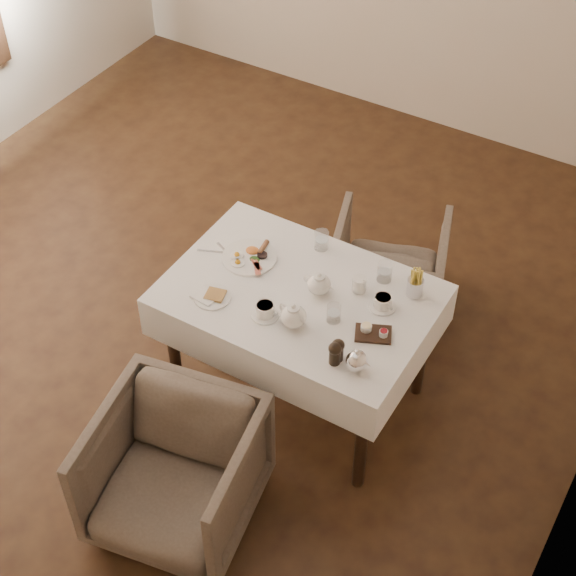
# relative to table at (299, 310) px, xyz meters

# --- Properties ---
(table) EXTENTS (1.28, 0.88, 0.75)m
(table) POSITION_rel_table_xyz_m (0.00, 0.00, 0.00)
(table) COLOR black
(table) RESTS_ON ground
(armchair_near) EXTENTS (0.82, 0.84, 0.66)m
(armchair_near) POSITION_rel_table_xyz_m (-0.11, -0.92, -0.31)
(armchair_near) COLOR #51473B
(armchair_near) RESTS_ON ground
(armchair_far) EXTENTS (0.79, 0.81, 0.58)m
(armchair_far) POSITION_rel_table_xyz_m (0.10, 0.85, -0.35)
(armchair_far) COLOR #51473B
(armchair_far) RESTS_ON ground
(breakfast_plate) EXTENTS (0.28, 0.28, 0.03)m
(breakfast_plate) POSITION_rel_table_xyz_m (-0.34, 0.09, 0.13)
(breakfast_plate) COLOR white
(breakfast_plate) RESTS_ON table
(side_plate) EXTENTS (0.18, 0.18, 0.02)m
(side_plate) POSITION_rel_table_xyz_m (-0.35, -0.25, 0.12)
(side_plate) COLOR white
(side_plate) RESTS_ON table
(teapot_centre) EXTENTS (0.16, 0.12, 0.13)m
(teapot_centre) POSITION_rel_table_xyz_m (0.08, 0.05, 0.18)
(teapot_centre) COLOR white
(teapot_centre) RESTS_ON table
(teapot_front) EXTENTS (0.20, 0.17, 0.13)m
(teapot_front) POSITION_rel_table_xyz_m (0.08, -0.20, 0.18)
(teapot_front) COLOR white
(teapot_front) RESTS_ON table
(creamer) EXTENTS (0.07, 0.07, 0.08)m
(creamer) POSITION_rel_table_xyz_m (0.24, 0.16, 0.16)
(creamer) COLOR white
(creamer) RESTS_ON table
(teacup_near) EXTENTS (0.14, 0.14, 0.07)m
(teacup_near) POSITION_rel_table_xyz_m (-0.06, -0.21, 0.15)
(teacup_near) COLOR white
(teacup_near) RESTS_ON table
(teacup_far) EXTENTS (0.13, 0.13, 0.07)m
(teacup_far) POSITION_rel_table_xyz_m (0.38, 0.12, 0.15)
(teacup_far) COLOR white
(teacup_far) RESTS_ON table
(glass_left) EXTENTS (0.07, 0.07, 0.10)m
(glass_left) POSITION_rel_table_xyz_m (-0.07, 0.34, 0.17)
(glass_left) COLOR silver
(glass_left) RESTS_ON table
(glass_mid) EXTENTS (0.07, 0.07, 0.09)m
(glass_mid) POSITION_rel_table_xyz_m (0.23, -0.07, 0.16)
(glass_mid) COLOR silver
(glass_mid) RESTS_ON table
(glass_right) EXTENTS (0.09, 0.09, 0.10)m
(glass_right) POSITION_rel_table_xyz_m (0.31, 0.29, 0.17)
(glass_right) COLOR silver
(glass_right) RESTS_ON table
(condiment_board) EXTENTS (0.20, 0.17, 0.04)m
(condiment_board) POSITION_rel_table_xyz_m (0.43, -0.06, 0.13)
(condiment_board) COLOR black
(condiment_board) RESTS_ON table
(pepper_mill_left) EXTENTS (0.07, 0.07, 0.12)m
(pepper_mill_left) POSITION_rel_table_xyz_m (0.36, -0.28, 0.18)
(pepper_mill_left) COLOR black
(pepper_mill_left) RESTS_ON table
(pepper_mill_right) EXTENTS (0.07, 0.07, 0.12)m
(pepper_mill_right) POSITION_rel_table_xyz_m (0.36, -0.30, 0.18)
(pepper_mill_right) COLOR black
(pepper_mill_right) RESTS_ON table
(silver_pot) EXTENTS (0.15, 0.14, 0.13)m
(silver_pot) POSITION_rel_table_xyz_m (0.46, -0.29, 0.18)
(silver_pot) COLOR white
(silver_pot) RESTS_ON table
(fries_cup) EXTENTS (0.08, 0.08, 0.17)m
(fries_cup) POSITION_rel_table_xyz_m (0.48, 0.28, 0.19)
(fries_cup) COLOR silver
(fries_cup) RESTS_ON table
(cutlery_fork) EXTENTS (0.17, 0.09, 0.00)m
(cutlery_fork) POSITION_rel_table_xyz_m (-0.46, 0.06, 0.12)
(cutlery_fork) COLOR silver
(cutlery_fork) RESTS_ON table
(cutlery_knife) EXTENTS (0.16, 0.08, 0.00)m
(cutlery_knife) POSITION_rel_table_xyz_m (-0.52, 0.04, 0.12)
(cutlery_knife) COLOR silver
(cutlery_knife) RESTS_ON table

